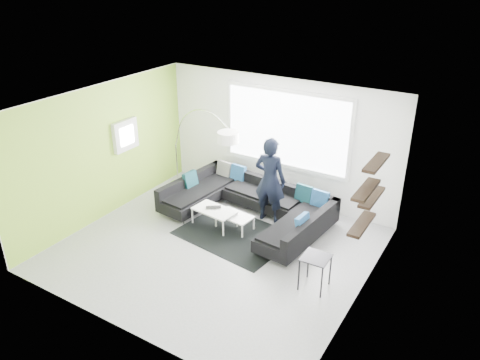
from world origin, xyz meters
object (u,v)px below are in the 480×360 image
object	(u,v)px
person	(270,180)
sectional_sofa	(246,207)
laptop	(214,208)
coffee_table	(224,219)
side_table	(315,272)
arc_lamp	(176,144)

from	to	relation	value
person	sectional_sofa	bearing A→B (deg)	31.05
laptop	coffee_table	bearing A→B (deg)	-27.45
side_table	person	world-z (taller)	person
arc_lamp	person	bearing A→B (deg)	6.62
sectional_sofa	person	size ratio (longest dim) A/B	1.90
side_table	person	size ratio (longest dim) A/B	0.33
coffee_table	laptop	bearing A→B (deg)	-164.67
sectional_sofa	person	world-z (taller)	person
person	laptop	world-z (taller)	person
side_table	arc_lamp	bearing A→B (deg)	156.12
person	laptop	size ratio (longest dim) A/B	4.99
sectional_sofa	side_table	bearing A→B (deg)	-26.24
coffee_table	arc_lamp	world-z (taller)	arc_lamp
coffee_table	arc_lamp	distance (m)	2.50
side_table	laptop	xyz separation A→B (m)	(-2.59, 0.82, 0.08)
coffee_table	side_table	distance (m)	2.50
side_table	laptop	distance (m)	2.71
sectional_sofa	laptop	distance (m)	0.69
laptop	sectional_sofa	bearing A→B (deg)	10.61
side_table	laptop	size ratio (longest dim) A/B	1.65
sectional_sofa	coffee_table	distance (m)	0.53
coffee_table	person	bearing A→B (deg)	55.87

